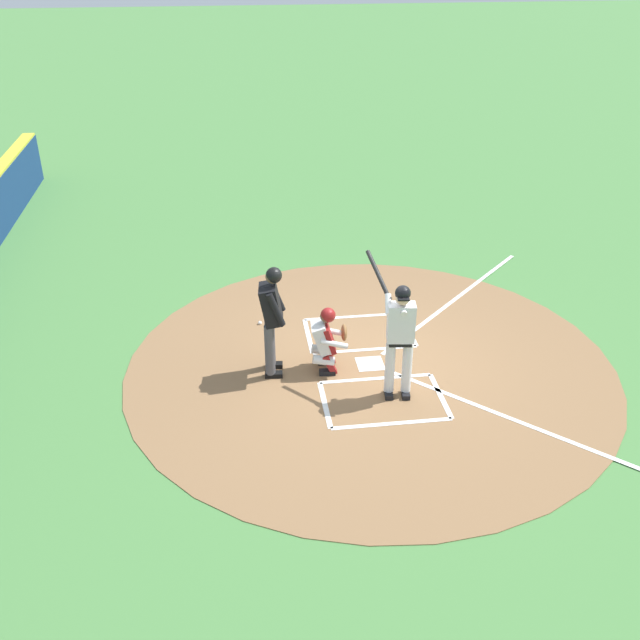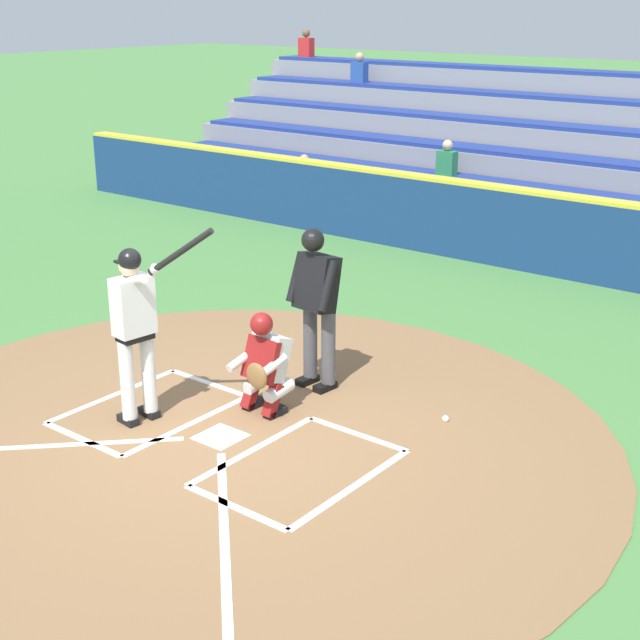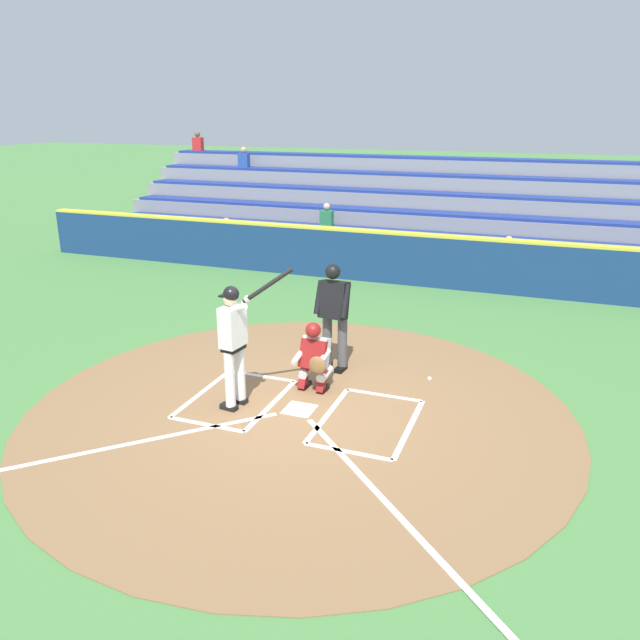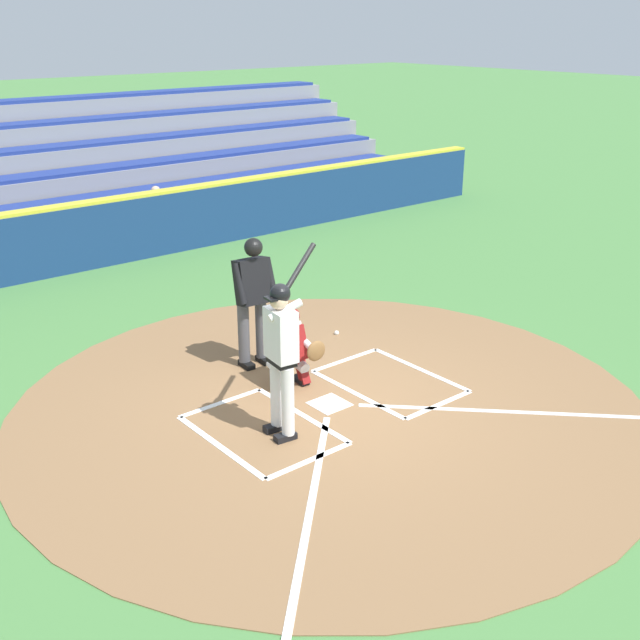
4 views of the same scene
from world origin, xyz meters
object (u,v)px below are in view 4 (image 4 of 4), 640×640
plate_umpire (253,293)px  baseball (337,333)px  batter (281,349)px  catcher (291,346)px

plate_umpire → baseball: size_ratio=25.20×
plate_umpire → batter: bearing=64.2°
plate_umpire → baseball: plate_umpire is taller
batter → catcher: (-0.87, -0.96, -0.51)m
batter → catcher: size_ratio=1.88×
catcher → plate_umpire: plate_umpire is taller
catcher → plate_umpire: (-0.01, -0.87, 0.49)m
batter → baseball: (-2.51, -1.95, -1.06)m
catcher → baseball: bearing=-148.8°
catcher → baseball: 1.99m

